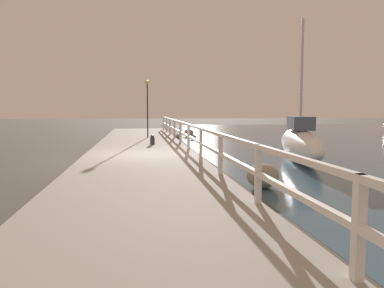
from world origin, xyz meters
name	(u,v)px	position (x,y,z in m)	size (l,w,h in m)	color
ground_plane	(141,161)	(0.00, 0.00, 0.00)	(120.00, 120.00, 0.00)	#4C473D
dock_walkway	(141,158)	(0.00, 0.00, 0.13)	(4.03, 36.00, 0.25)	#9E998E
railing	(194,134)	(1.91, 0.00, 0.95)	(0.10, 32.50, 1.02)	white
boulder_near_dock	(178,137)	(2.39, 9.91, 0.14)	(0.37, 0.34, 0.28)	gray
boulder_upstream	(263,176)	(2.80, -5.05, 0.29)	(0.77, 0.69, 0.58)	gray
boulder_downstream	(193,137)	(3.21, 8.92, 0.15)	(0.41, 0.37, 0.31)	gray
boulder_water_edge	(189,133)	(3.31, 11.55, 0.25)	(0.67, 0.60, 0.50)	gray
mooring_bollard	(152,140)	(0.54, 3.62, 0.47)	(0.20, 0.20, 0.44)	#333338
dock_lamp	(147,97)	(0.44, 7.89, 2.55)	(0.24, 0.24, 3.23)	#2D2D33
sailboat_white	(300,143)	(5.70, -0.66, 0.64)	(2.45, 6.01, 5.02)	white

